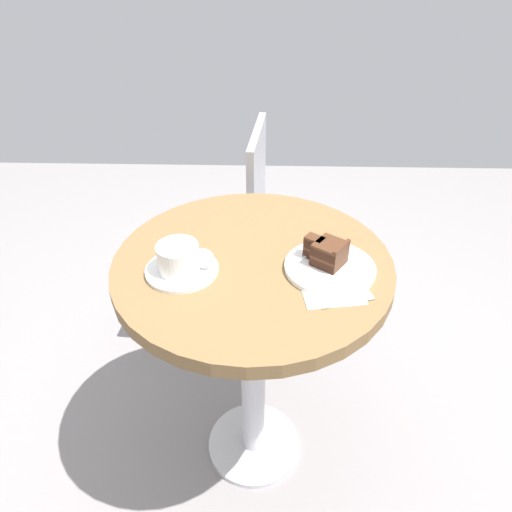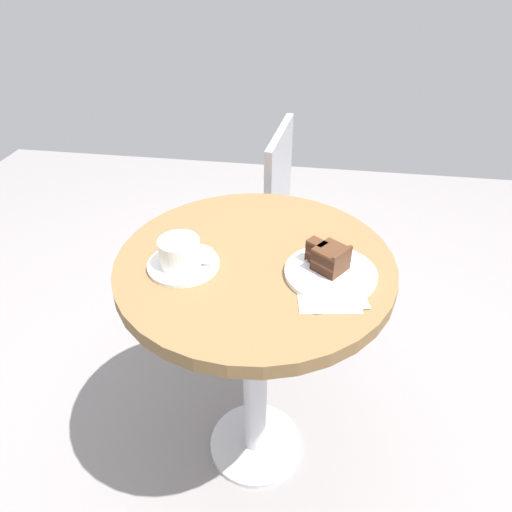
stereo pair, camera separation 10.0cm
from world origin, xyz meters
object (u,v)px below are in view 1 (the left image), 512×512
object	(u,v)px
teaspoon	(192,253)
napkin	(334,287)
fork	(338,253)
cafe_chair	(232,221)
saucer	(182,270)
coffee_cup	(179,257)
cake_slice	(327,253)
cake_plate	(330,268)

from	to	relation	value
teaspoon	napkin	bearing A→B (deg)	-26.81
fork	cafe_chair	distance (m)	0.69
saucer	fork	distance (m)	0.36
saucer	teaspoon	size ratio (longest dim) A/B	1.53
coffee_cup	cafe_chair	size ratio (longest dim) A/B	0.15
teaspoon	coffee_cup	bearing A→B (deg)	-114.61
fork	napkin	size ratio (longest dim) A/B	0.82
coffee_cup	cake_slice	bearing A→B (deg)	5.42
napkin	cafe_chair	world-z (taller)	cafe_chair
cake_slice	napkin	size ratio (longest dim) A/B	0.64
teaspoon	cafe_chair	xyz separation A→B (m)	(0.05, 0.58, -0.26)
coffee_cup	cafe_chair	distance (m)	0.70
teaspoon	cake_slice	world-z (taller)	cake_slice
napkin	cafe_chair	xyz separation A→B (m)	(-0.27, 0.68, -0.25)
saucer	cafe_chair	distance (m)	0.68
saucer	coffee_cup	xyz separation A→B (m)	(-0.00, -0.00, 0.04)
cake_slice	napkin	bearing A→B (deg)	-82.65
cake_plate	cafe_chair	size ratio (longest dim) A/B	0.24
saucer	napkin	xyz separation A→B (m)	(0.33, -0.05, -0.00)
cake_slice	cafe_chair	world-z (taller)	cafe_chair
fork	napkin	xyz separation A→B (m)	(-0.02, -0.11, -0.01)
cake_plate	cake_slice	world-z (taller)	cake_slice
napkin	saucer	bearing A→B (deg)	171.75
fork	cafe_chair	world-z (taller)	cafe_chair
coffee_cup	teaspoon	size ratio (longest dim) A/B	1.17
teaspoon	cake_slice	xyz separation A→B (m)	(0.31, -0.03, 0.03)
cake_plate	cake_slice	distance (m)	0.04
fork	cafe_chair	bearing A→B (deg)	105.78
napkin	teaspoon	bearing A→B (deg)	161.91
fork	cafe_chair	size ratio (longest dim) A/B	0.15
cake_slice	fork	distance (m)	0.05
saucer	cake_slice	distance (m)	0.33
coffee_cup	cake_plate	xyz separation A→B (m)	(0.33, 0.02, -0.04)
saucer	napkin	size ratio (longest dim) A/B	1.02
cafe_chair	teaspoon	bearing A→B (deg)	0.63
saucer	cake_plate	distance (m)	0.33
teaspoon	cake_plate	world-z (taller)	teaspoon
saucer	fork	bearing A→B (deg)	9.87
cake_plate	cake_slice	xyz separation A→B (m)	(-0.01, 0.01, 0.03)
coffee_cup	teaspoon	xyz separation A→B (m)	(0.02, 0.06, -0.03)
saucer	cake_slice	xyz separation A→B (m)	(0.32, 0.03, 0.03)
cafe_chair	saucer	bearing A→B (deg)	-0.34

